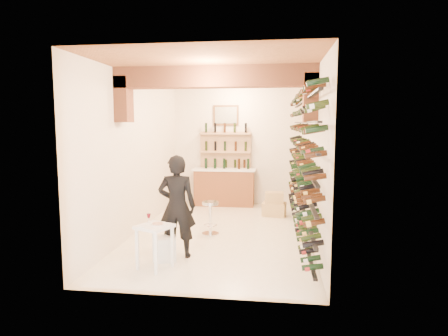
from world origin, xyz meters
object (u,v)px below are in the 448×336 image
object	(u,v)px
white_stool	(166,249)
back_counter	(224,186)
chrome_barstool	(210,215)
person	(177,206)
wine_rack	(299,158)
tasting_table	(155,233)
crate_lower	(274,209)

from	to	relation	value
white_stool	back_counter	bearing A→B (deg)	84.98
white_stool	chrome_barstool	size ratio (longest dim) A/B	0.58
person	chrome_barstool	distance (m)	1.47
wine_rack	back_counter	size ratio (longest dim) A/B	3.35
tasting_table	white_stool	world-z (taller)	tasting_table
chrome_barstool	person	bearing A→B (deg)	-103.89
wine_rack	chrome_barstool	bearing A→B (deg)	-174.48
chrome_barstool	back_counter	bearing A→B (deg)	91.74
chrome_barstool	crate_lower	world-z (taller)	chrome_barstool
back_counter	wine_rack	bearing A→B (deg)	-55.34
tasting_table	white_stool	bearing A→B (deg)	102.10
white_stool	person	world-z (taller)	person
tasting_table	person	bearing A→B (deg)	93.66
white_stool	chrome_barstool	bearing A→B (deg)	73.26
back_counter	chrome_barstool	world-z (taller)	back_counter
wine_rack	back_counter	xyz separation A→B (m)	(-1.83, 2.65, -1.02)
tasting_table	crate_lower	distance (m)	4.11
wine_rack	tasting_table	size ratio (longest dim) A/B	6.89
white_stool	chrome_barstool	world-z (taller)	chrome_barstool
tasting_table	chrome_barstool	world-z (taller)	tasting_table
wine_rack	crate_lower	distance (m)	2.16
white_stool	crate_lower	xyz separation A→B (m)	(1.74, 3.31, -0.03)
back_counter	crate_lower	bearing A→B (deg)	-38.19
wine_rack	crate_lower	xyz separation A→B (m)	(-0.48, 1.58, -1.38)
back_counter	white_stool	bearing A→B (deg)	-95.02
crate_lower	wine_rack	bearing A→B (deg)	-73.28
white_stool	crate_lower	distance (m)	3.74
wine_rack	chrome_barstool	size ratio (longest dim) A/B	8.46
wine_rack	back_counter	world-z (taller)	wine_rack
wine_rack	person	bearing A→B (deg)	-143.80
tasting_table	chrome_barstool	xyz separation A→B (m)	(0.55, 1.91, -0.17)
crate_lower	tasting_table	bearing A→B (deg)	-116.37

